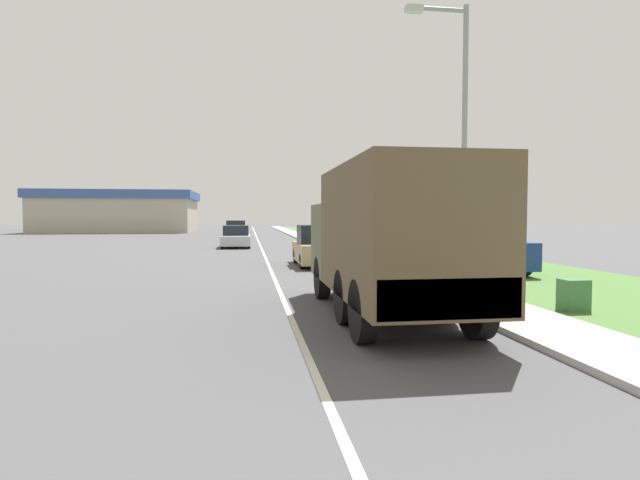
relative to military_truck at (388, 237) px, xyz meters
name	(u,v)px	position (x,y,z in m)	size (l,w,h in m)	color
ground_plane	(259,243)	(-2.00, 29.05, -1.68)	(180.00, 180.00, 0.00)	#4C4C4F
lane_centre_stripe	(259,243)	(-2.00, 29.05, -1.67)	(0.12, 120.00, 0.00)	silver
sidewalk_right	(317,242)	(2.50, 29.05, -1.62)	(1.80, 120.00, 0.12)	#ADAAA3
grass_strip_right	(371,242)	(6.90, 29.05, -1.67)	(7.00, 120.00, 0.02)	#4C7538
military_truck	(388,237)	(0.00, 0.00, 0.00)	(2.30, 6.87, 3.07)	#545B3D
car_nearest_ahead	(317,248)	(0.05, 11.06, -0.91)	(1.77, 4.19, 1.73)	tan
car_second_ahead	(236,237)	(-3.67, 24.26, -1.00)	(1.90, 4.43, 1.49)	#B7BABF
car_third_ahead	(236,231)	(-3.95, 36.31, -0.91)	(1.90, 4.43, 1.72)	tan
pickup_truck	(476,248)	(5.85, 8.15, -0.79)	(1.92, 5.07, 1.88)	navy
lamp_post	(457,124)	(2.55, 2.48, 2.84)	(1.69, 0.24, 7.44)	gray
utility_box	(574,295)	(4.20, -0.02, -1.31)	(0.55, 0.45, 0.70)	#3D7042
building_distant	(120,212)	(-19.86, 60.10, 1.07)	(19.86, 13.03, 5.41)	#B2A893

